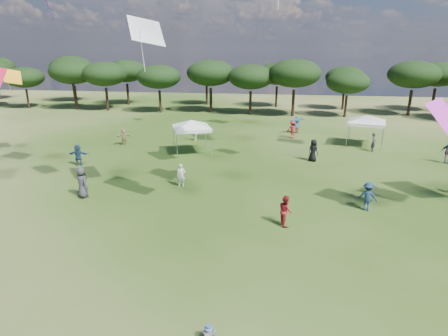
% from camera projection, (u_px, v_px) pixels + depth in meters
% --- Properties ---
extents(tree_line, '(108.78, 17.63, 7.77)m').
position_uv_depth(tree_line, '(288.00, 74.00, 52.63)').
color(tree_line, black).
rests_on(tree_line, ground).
extents(tent_left, '(5.71, 5.71, 3.26)m').
position_uv_depth(tent_left, '(192.00, 121.00, 31.67)').
color(tent_left, gray).
rests_on(tent_left, ground).
extents(tent_right, '(6.30, 6.30, 3.21)m').
position_uv_depth(tent_right, '(367.00, 116.00, 34.41)').
color(tent_right, gray).
rests_on(tent_right, ground).
extents(toddler, '(0.38, 0.43, 0.59)m').
position_uv_depth(toddler, '(209.00, 334.00, 11.51)').
color(toddler, '#151C30').
rests_on(toddler, ground).
extents(festival_crowd, '(29.99, 24.32, 1.91)m').
position_uv_depth(festival_crowd, '(263.00, 147.00, 31.21)').
color(festival_crowd, silver).
rests_on(festival_crowd, ground).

